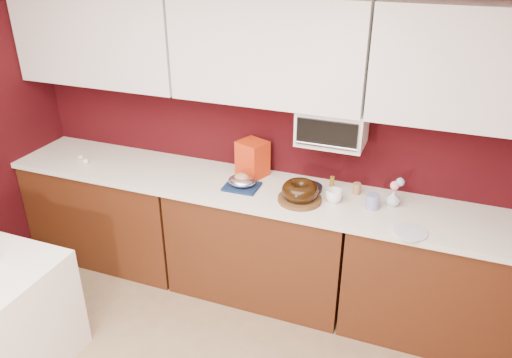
{
  "coord_description": "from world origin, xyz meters",
  "views": [
    {
      "loc": [
        1.1,
        -1.03,
        2.55
      ],
      "look_at": [
        0.0,
        1.84,
        1.02
      ],
      "focal_mm": 35.0,
      "sensor_mm": 36.0,
      "label": 1
    }
  ],
  "objects_px": {
    "toaster_oven": "(332,126)",
    "pandoro_box": "(253,158)",
    "blue_jar": "(373,202)",
    "flower_vase": "(393,197)",
    "coffee_mug": "(334,195)",
    "bundt_cake": "(300,191)",
    "foil_ham_nest": "(242,181)"
  },
  "relations": [
    {
      "from": "bundt_cake",
      "to": "foil_ham_nest",
      "type": "height_order",
      "value": "bundt_cake"
    },
    {
      "from": "toaster_oven",
      "to": "coffee_mug",
      "type": "height_order",
      "value": "toaster_oven"
    },
    {
      "from": "toaster_oven",
      "to": "bundt_cake",
      "type": "relative_size",
      "value": 1.79
    },
    {
      "from": "toaster_oven",
      "to": "flower_vase",
      "type": "height_order",
      "value": "toaster_oven"
    },
    {
      "from": "coffee_mug",
      "to": "blue_jar",
      "type": "bearing_deg",
      "value": 0.24
    },
    {
      "from": "pandoro_box",
      "to": "bundt_cake",
      "type": "bearing_deg",
      "value": -9.3
    },
    {
      "from": "bundt_cake",
      "to": "blue_jar",
      "type": "height_order",
      "value": "bundt_cake"
    },
    {
      "from": "flower_vase",
      "to": "toaster_oven",
      "type": "bearing_deg",
      "value": 169.87
    },
    {
      "from": "toaster_oven",
      "to": "blue_jar",
      "type": "distance_m",
      "value": 0.57
    },
    {
      "from": "flower_vase",
      "to": "bundt_cake",
      "type": "bearing_deg",
      "value": -164.49
    },
    {
      "from": "coffee_mug",
      "to": "flower_vase",
      "type": "xyz_separation_m",
      "value": [
        0.38,
        0.09,
        0.0
      ]
    },
    {
      "from": "pandoro_box",
      "to": "blue_jar",
      "type": "distance_m",
      "value": 0.95
    },
    {
      "from": "toaster_oven",
      "to": "flower_vase",
      "type": "distance_m",
      "value": 0.62
    },
    {
      "from": "toaster_oven",
      "to": "pandoro_box",
      "type": "distance_m",
      "value": 0.68
    },
    {
      "from": "pandoro_box",
      "to": "blue_jar",
      "type": "relative_size",
      "value": 2.63
    },
    {
      "from": "pandoro_box",
      "to": "flower_vase",
      "type": "bearing_deg",
      "value": 15.93
    },
    {
      "from": "toaster_oven",
      "to": "pandoro_box",
      "type": "xyz_separation_m",
      "value": [
        -0.58,
        0.02,
        -0.34
      ]
    },
    {
      "from": "coffee_mug",
      "to": "blue_jar",
      "type": "distance_m",
      "value": 0.26
    },
    {
      "from": "flower_vase",
      "to": "coffee_mug",
      "type": "bearing_deg",
      "value": -166.12
    },
    {
      "from": "pandoro_box",
      "to": "coffee_mug",
      "type": "relative_size",
      "value": 2.45
    },
    {
      "from": "bundt_cake",
      "to": "flower_vase",
      "type": "height_order",
      "value": "bundt_cake"
    },
    {
      "from": "toaster_oven",
      "to": "foil_ham_nest",
      "type": "distance_m",
      "value": 0.75
    },
    {
      "from": "foil_ham_nest",
      "to": "blue_jar",
      "type": "xyz_separation_m",
      "value": [
        0.92,
        0.03,
        -0.0
      ]
    },
    {
      "from": "bundt_cake",
      "to": "foil_ham_nest",
      "type": "distance_m",
      "value": 0.45
    },
    {
      "from": "flower_vase",
      "to": "pandoro_box",
      "type": "bearing_deg",
      "value": 174.53
    },
    {
      "from": "flower_vase",
      "to": "blue_jar",
      "type": "bearing_deg",
      "value": -141.96
    },
    {
      "from": "toaster_oven",
      "to": "coffee_mug",
      "type": "xyz_separation_m",
      "value": [
        0.08,
        -0.18,
        -0.42
      ]
    },
    {
      "from": "bundt_cake",
      "to": "flower_vase",
      "type": "relative_size",
      "value": 2.1
    },
    {
      "from": "coffee_mug",
      "to": "flower_vase",
      "type": "distance_m",
      "value": 0.39
    },
    {
      "from": "blue_jar",
      "to": "flower_vase",
      "type": "distance_m",
      "value": 0.15
    },
    {
      "from": "toaster_oven",
      "to": "flower_vase",
      "type": "bearing_deg",
      "value": -10.13
    },
    {
      "from": "toaster_oven",
      "to": "foil_ham_nest",
      "type": "xyz_separation_m",
      "value": [
        -0.58,
        -0.21,
        -0.42
      ]
    }
  ]
}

